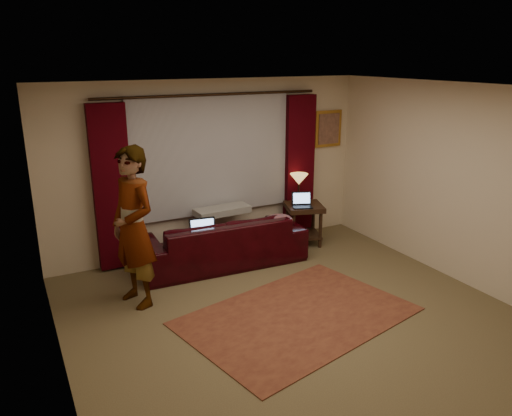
{
  "coord_description": "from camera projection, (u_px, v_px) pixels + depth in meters",
  "views": [
    {
      "loc": [
        -2.76,
        -4.36,
        2.93
      ],
      "look_at": [
        0.1,
        1.2,
        1.0
      ],
      "focal_mm": 35.0,
      "sensor_mm": 36.0,
      "label": 1
    }
  ],
  "objects": [
    {
      "name": "sheer_curtain",
      "position": [
        212.0,
        155.0,
        7.4
      ],
      "size": [
        2.5,
        0.05,
        1.8
      ],
      "primitive_type": "cube",
      "color": "#A0A1A9",
      "rests_on": "wall_back"
    },
    {
      "name": "drape_left",
      "position": [
        112.0,
        188.0,
        6.8
      ],
      "size": [
        0.5,
        0.14,
        2.3
      ],
      "primitive_type": "cube",
      "color": "#350208",
      "rests_on": "floor"
    },
    {
      "name": "clothing_pile",
      "position": [
        278.0,
        222.0,
        7.31
      ],
      "size": [
        0.57,
        0.5,
        0.2
      ],
      "primitive_type": "ellipsoid",
      "rotation": [
        0.0,
        0.0,
        -0.35
      ],
      "color": "#794A57",
      "rests_on": "sofa"
    },
    {
      "name": "wall_left",
      "position": [
        52.0,
        252.0,
        4.3
      ],
      "size": [
        0.02,
        5.0,
        2.6
      ],
      "primitive_type": "cube",
      "color": "beige",
      "rests_on": "ground"
    },
    {
      "name": "area_rug",
      "position": [
        298.0,
        316.0,
        5.82
      ],
      "size": [
        2.91,
        2.26,
        0.01
      ],
      "primitive_type": "cube",
      "rotation": [
        0.0,
        0.0,
        0.23
      ],
      "color": "brown",
      "rests_on": "floor"
    },
    {
      "name": "laptop_table",
      "position": [
        302.0,
        200.0,
        7.73
      ],
      "size": [
        0.4,
        0.42,
        0.22
      ],
      "primitive_type": null,
      "rotation": [
        0.0,
        0.0,
        -0.39
      ],
      "color": "black",
      "rests_on": "end_table"
    },
    {
      "name": "wall_back",
      "position": [
        211.0,
        167.0,
        7.51
      ],
      "size": [
        5.0,
        0.02,
        2.6
      ],
      "primitive_type": "cube",
      "color": "beige",
      "rests_on": "ground"
    },
    {
      "name": "person",
      "position": [
        134.0,
        228.0,
        5.88
      ],
      "size": [
        0.72,
        0.72,
        1.95
      ],
      "primitive_type": "imported",
      "rotation": [
        0.0,
        0.0,
        -1.25
      ],
      "color": "gray",
      "rests_on": "floor"
    },
    {
      "name": "curtain_rod",
      "position": [
        212.0,
        95.0,
        7.1
      ],
      "size": [
        0.04,
        0.04,
        3.4
      ],
      "primitive_type": "cylinder",
      "color": "black",
      "rests_on": "wall_back"
    },
    {
      "name": "floor",
      "position": [
        296.0,
        319.0,
        5.78
      ],
      "size": [
        5.0,
        5.0,
        0.01
      ],
      "primitive_type": "cube",
      "color": "brown",
      "rests_on": "ground"
    },
    {
      "name": "tiffany_lamp",
      "position": [
        299.0,
        188.0,
        7.97
      ],
      "size": [
        0.34,
        0.34,
        0.46
      ],
      "primitive_type": null,
      "rotation": [
        0.0,
        0.0,
        -0.19
      ],
      "color": "#9C8244",
      "rests_on": "end_table"
    },
    {
      "name": "end_table",
      "position": [
        304.0,
        224.0,
        7.99
      ],
      "size": [
        0.72,
        0.72,
        0.65
      ],
      "primitive_type": "cube",
      "rotation": [
        0.0,
        0.0,
        -0.32
      ],
      "color": "black",
      "rests_on": "floor"
    },
    {
      "name": "drape_right",
      "position": [
        299.0,
        167.0,
        8.11
      ],
      "size": [
        0.5,
        0.14,
        2.3
      ],
      "primitive_type": "cube",
      "color": "#350208",
      "rests_on": "floor"
    },
    {
      "name": "laptop_sofa",
      "position": [
        204.0,
        231.0,
        6.85
      ],
      "size": [
        0.42,
        0.45,
        0.27
      ],
      "primitive_type": null,
      "rotation": [
        0.0,
        0.0,
        -0.15
      ],
      "color": "black",
      "rests_on": "sofa"
    },
    {
      "name": "sofa",
      "position": [
        222.0,
        232.0,
        7.18
      ],
      "size": [
        2.42,
        1.13,
        0.96
      ],
      "primitive_type": "imported",
      "rotation": [
        0.0,
        0.0,
        3.1
      ],
      "color": "black",
      "rests_on": "floor"
    },
    {
      "name": "picture_frame",
      "position": [
        328.0,
        129.0,
        8.27
      ],
      "size": [
        0.5,
        0.04,
        0.6
      ],
      "primitive_type": "cube",
      "color": "#B27C2B",
      "rests_on": "wall_back"
    },
    {
      "name": "wall_right",
      "position": [
        462.0,
        185.0,
        6.48
      ],
      "size": [
        0.02,
        5.0,
        2.6
      ],
      "primitive_type": "cube",
      "color": "beige",
      "rests_on": "ground"
    },
    {
      "name": "wall_front",
      "position": [
        500.0,
        314.0,
        3.27
      ],
      "size": [
        5.0,
        0.02,
        2.6
      ],
      "primitive_type": "cube",
      "color": "beige",
      "rests_on": "ground"
    },
    {
      "name": "ceiling",
      "position": [
        302.0,
        89.0,
        5.01
      ],
      "size": [
        5.0,
        5.0,
        0.02
      ],
      "primitive_type": "cube",
      "color": "silver",
      "rests_on": "ground"
    },
    {
      "name": "throw_blanket",
      "position": [
        222.0,
        194.0,
        7.35
      ],
      "size": [
        0.85,
        0.39,
        0.1
      ],
      "primitive_type": "cube",
      "rotation": [
        0.0,
        0.0,
        0.07
      ],
      "color": "gray",
      "rests_on": "sofa"
    }
  ]
}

